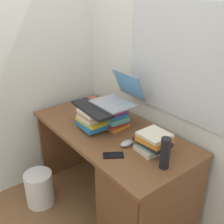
{
  "coord_description": "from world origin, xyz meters",
  "views": [
    {
      "loc": [
        1.47,
        -1.12,
        1.77
      ],
      "look_at": [
        0.05,
        -0.02,
        0.92
      ],
      "focal_mm": 43.05,
      "sensor_mm": 36.0,
      "label": 1
    }
  ],
  "objects_px": {
    "book_stack_side": "(153,141)",
    "wastebasket": "(39,188)",
    "desk": "(137,189)",
    "computer_mouse": "(127,143)",
    "water_bottle": "(165,153)",
    "book_stack_keyboard_riser": "(92,120)",
    "laptop": "(120,96)",
    "cell_phone": "(113,155)",
    "keyboard": "(92,109)",
    "mug": "(92,102)",
    "book_stack_tall": "(113,116)"
  },
  "relations": [
    {
      "from": "book_stack_keyboard_riser",
      "to": "wastebasket",
      "type": "xyz_separation_m",
      "value": [
        -0.28,
        -0.39,
        -0.67
      ]
    },
    {
      "from": "desk",
      "to": "book_stack_side",
      "type": "bearing_deg",
      "value": 54.19
    },
    {
      "from": "laptop",
      "to": "water_bottle",
      "type": "bearing_deg",
      "value": -14.04
    },
    {
      "from": "desk",
      "to": "laptop",
      "type": "xyz_separation_m",
      "value": [
        -0.4,
        0.16,
        0.58
      ]
    },
    {
      "from": "desk",
      "to": "cell_phone",
      "type": "height_order",
      "value": "cell_phone"
    },
    {
      "from": "water_bottle",
      "to": "laptop",
      "type": "bearing_deg",
      "value": 165.96
    },
    {
      "from": "water_bottle",
      "to": "cell_phone",
      "type": "relative_size",
      "value": 1.53
    },
    {
      "from": "desk",
      "to": "wastebasket",
      "type": "xyz_separation_m",
      "value": [
        -0.74,
        -0.47,
        -0.25
      ]
    },
    {
      "from": "laptop",
      "to": "cell_phone",
      "type": "bearing_deg",
      "value": -43.92
    },
    {
      "from": "book_stack_keyboard_riser",
      "to": "water_bottle",
      "type": "relative_size",
      "value": 1.14
    },
    {
      "from": "mug",
      "to": "wastebasket",
      "type": "relative_size",
      "value": 0.35
    },
    {
      "from": "computer_mouse",
      "to": "water_bottle",
      "type": "relative_size",
      "value": 0.5
    },
    {
      "from": "computer_mouse",
      "to": "water_bottle",
      "type": "height_order",
      "value": "water_bottle"
    },
    {
      "from": "laptop",
      "to": "water_bottle",
      "type": "relative_size",
      "value": 1.66
    },
    {
      "from": "cell_phone",
      "to": "book_stack_keyboard_riser",
      "type": "bearing_deg",
      "value": -160.07
    },
    {
      "from": "wastebasket",
      "to": "cell_phone",
      "type": "bearing_deg",
      "value": 23.03
    },
    {
      "from": "desk",
      "to": "computer_mouse",
      "type": "bearing_deg",
      "value": -168.6
    },
    {
      "from": "laptop",
      "to": "wastebasket",
      "type": "xyz_separation_m",
      "value": [
        -0.34,
        -0.62,
        -0.83
      ]
    },
    {
      "from": "laptop",
      "to": "keyboard",
      "type": "xyz_separation_m",
      "value": [
        -0.05,
        -0.23,
        -0.07
      ]
    },
    {
      "from": "book_stack_tall",
      "to": "book_stack_side",
      "type": "distance_m",
      "value": 0.46
    },
    {
      "from": "desk",
      "to": "computer_mouse",
      "type": "height_order",
      "value": "computer_mouse"
    },
    {
      "from": "desk",
      "to": "keyboard",
      "type": "height_order",
      "value": "keyboard"
    },
    {
      "from": "book_stack_tall",
      "to": "wastebasket",
      "type": "distance_m",
      "value": 0.94
    },
    {
      "from": "book_stack_side",
      "to": "keyboard",
      "type": "relative_size",
      "value": 0.56
    },
    {
      "from": "laptop",
      "to": "mug",
      "type": "relative_size",
      "value": 3.22
    },
    {
      "from": "book_stack_tall",
      "to": "cell_phone",
      "type": "xyz_separation_m",
      "value": [
        0.34,
        -0.26,
        -0.08
      ]
    },
    {
      "from": "book_stack_keyboard_riser",
      "to": "computer_mouse",
      "type": "xyz_separation_m",
      "value": [
        0.36,
        0.05,
        -0.06
      ]
    },
    {
      "from": "book_stack_keyboard_riser",
      "to": "laptop",
      "type": "distance_m",
      "value": 0.29
    },
    {
      "from": "book_stack_tall",
      "to": "laptop",
      "type": "xyz_separation_m",
      "value": [
        -0.0,
        0.07,
        0.16
      ]
    },
    {
      "from": "book_stack_keyboard_riser",
      "to": "keyboard",
      "type": "xyz_separation_m",
      "value": [
        0.0,
        -0.0,
        0.09
      ]
    },
    {
      "from": "laptop",
      "to": "keyboard",
      "type": "distance_m",
      "value": 0.25
    },
    {
      "from": "book_stack_keyboard_riser",
      "to": "wastebasket",
      "type": "relative_size",
      "value": 0.77
    },
    {
      "from": "book_stack_keyboard_riser",
      "to": "laptop",
      "type": "xyz_separation_m",
      "value": [
        0.06,
        0.23,
        0.16
      ]
    },
    {
      "from": "book_stack_side",
      "to": "computer_mouse",
      "type": "xyz_separation_m",
      "value": [
        -0.16,
        -0.1,
        -0.06
      ]
    },
    {
      "from": "book_stack_tall",
      "to": "computer_mouse",
      "type": "height_order",
      "value": "book_stack_tall"
    },
    {
      "from": "book_stack_tall",
      "to": "mug",
      "type": "xyz_separation_m",
      "value": [
        -0.43,
        0.09,
        -0.04
      ]
    },
    {
      "from": "book_stack_side",
      "to": "wastebasket",
      "type": "xyz_separation_m",
      "value": [
        -0.8,
        -0.54,
        -0.66
      ]
    },
    {
      "from": "mug",
      "to": "water_bottle",
      "type": "relative_size",
      "value": 0.51
    },
    {
      "from": "laptop",
      "to": "book_stack_keyboard_riser",
      "type": "bearing_deg",
      "value": -103.91
    },
    {
      "from": "wastebasket",
      "to": "desk",
      "type": "bearing_deg",
      "value": 32.01
    },
    {
      "from": "mug",
      "to": "wastebasket",
      "type": "xyz_separation_m",
      "value": [
        0.08,
        -0.64,
        -0.63
      ]
    },
    {
      "from": "book_stack_keyboard_riser",
      "to": "mug",
      "type": "height_order",
      "value": "book_stack_keyboard_riser"
    },
    {
      "from": "laptop",
      "to": "water_bottle",
      "type": "distance_m",
      "value": 0.67
    },
    {
      "from": "book_stack_side",
      "to": "computer_mouse",
      "type": "relative_size",
      "value": 2.27
    },
    {
      "from": "mug",
      "to": "wastebasket",
      "type": "distance_m",
      "value": 0.91
    },
    {
      "from": "cell_phone",
      "to": "keyboard",
      "type": "bearing_deg",
      "value": -159.9
    },
    {
      "from": "mug",
      "to": "water_bottle",
      "type": "bearing_deg",
      "value": -9.58
    },
    {
      "from": "book_stack_keyboard_riser",
      "to": "water_bottle",
      "type": "bearing_deg",
      "value": 5.85
    },
    {
      "from": "desk",
      "to": "book_stack_tall",
      "type": "relative_size",
      "value": 5.72
    },
    {
      "from": "mug",
      "to": "water_bottle",
      "type": "distance_m",
      "value": 1.07
    }
  ]
}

